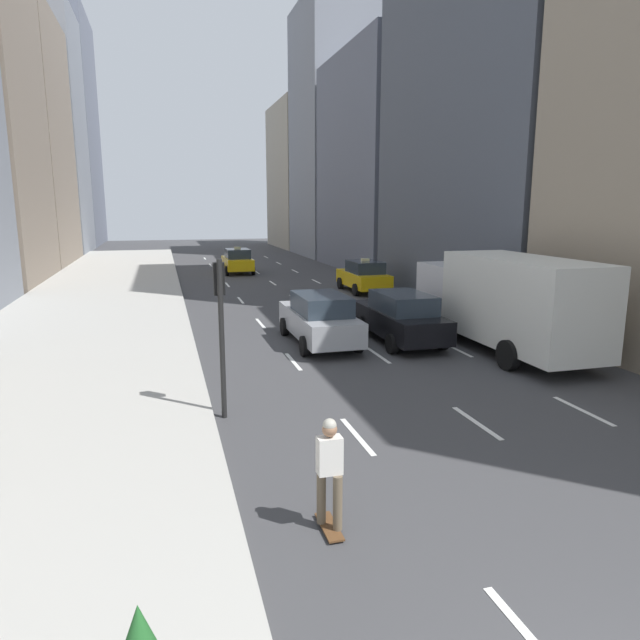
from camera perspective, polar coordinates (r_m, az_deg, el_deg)
name	(u,v)px	position (r m, az deg, el deg)	size (l,w,h in m)	color
sidewalk_left	(100,302)	(30.09, -21.15, 1.72)	(8.00, 66.00, 0.15)	#ADAAA3
lane_markings	(309,308)	(26.81, -1.14, 1.24)	(5.72, 56.00, 0.01)	white
building_row_right	(410,115)	(39.59, 8.95, 19.59)	(6.00, 69.62, 27.98)	gray
taxi_lead	(364,276)	(31.77, 4.39, 4.40)	(2.02, 4.40, 1.87)	yellow
taxi_second	(237,261)	(40.95, -8.26, 5.88)	(2.02, 4.40, 1.87)	yellow
sedan_black_near	(320,318)	(19.65, -0.05, 0.16)	(2.02, 4.99, 1.77)	#9EA0A5
sedan_silver_behind	(400,317)	(20.15, 8.00, 0.32)	(2.02, 4.99, 1.77)	black
box_truck	(504,299)	(19.64, 17.88, 1.99)	(2.58, 8.40, 3.15)	silver
skateboarder	(329,469)	(8.56, 0.95, -14.72)	(0.36, 0.80, 1.75)	brown
traffic_light_pole	(221,313)	(12.76, -9.92, 0.74)	(0.24, 0.42, 3.60)	black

